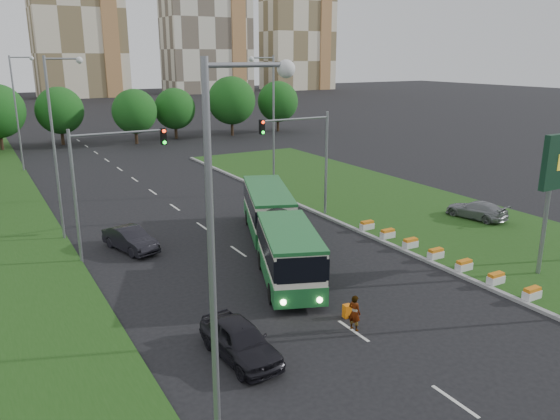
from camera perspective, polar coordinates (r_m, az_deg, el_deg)
ground at (r=31.45m, az=5.40°, el=-6.66°), size 360.00×360.00×0.00m
grass_median at (r=45.15m, az=13.10°, el=0.12°), size 14.00×60.00×0.15m
median_kerb at (r=40.87m, az=5.90°, el=-1.17°), size 0.30×60.00×0.18m
lane_markings at (r=47.34m, az=-11.73°, el=0.84°), size 0.20×100.00×0.01m
flower_planters at (r=34.44m, az=15.97°, el=-4.38°), size 1.10×13.70×0.60m
traffic_mast_median at (r=40.57m, az=2.99°, el=6.41°), size 5.76×0.32×8.00m
traffic_mast_left at (r=33.93m, az=-18.15°, el=3.76°), size 5.76×0.32×8.00m
street_lamps at (r=36.88m, az=-7.27°, el=6.37°), size 36.00×60.00×12.00m
tree_line at (r=83.44m, az=-11.08°, el=10.43°), size 120.00×8.00×9.00m
apartment_tower_ceast at (r=177.00m, az=-20.56°, el=19.15°), size 25.00×15.00×50.00m
apartment_tower_east at (r=188.28m, az=-7.77°, el=19.25°), size 27.00×15.00×47.00m
midrise_east at (r=204.06m, az=1.86°, el=18.12°), size 24.00×14.00×40.00m
articulated_bus at (r=33.66m, az=-0.86°, el=-1.93°), size 2.66×17.06×2.81m
car_left_near at (r=22.98m, az=-4.19°, el=-13.41°), size 2.15×4.73×1.58m
car_left_far at (r=36.00m, az=-15.36°, el=-2.95°), size 2.77×4.77×1.48m
car_median at (r=43.57m, az=19.84°, el=0.03°), size 2.74×4.89×1.34m
pedestrian at (r=25.20m, az=7.80°, el=-10.59°), size 0.57×0.71×1.69m
shopping_trolley at (r=26.50m, az=7.04°, el=-10.44°), size 0.37×0.39×0.64m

